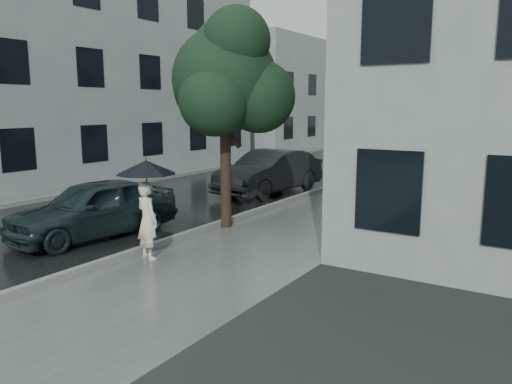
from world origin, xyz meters
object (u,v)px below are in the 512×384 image
Objects in this scene: pedestrian at (147,220)px; car_near at (94,208)px; street_tree at (227,79)px; lamp_post at (354,116)px; car_far at (270,172)px.

pedestrian is 2.40m from car_near.
street_tree is at bearing -69.42° from pedestrian.
car_near is at bearing 2.34° from pedestrian.
car_near is (-1.90, -11.83, -2.00)m from lamp_post.
lamp_post is 1.15× the size of car_near.
pedestrian is 0.34× the size of car_far.
car_near is 0.88× the size of car_far.
car_far is (-1.41, -4.38, -1.93)m from lamp_post.
car_far reaches higher than car_near.
street_tree is at bearing -65.86° from car_far.
car_far is (0.49, 7.45, 0.07)m from car_near.
car_far is (-1.61, 4.84, -3.01)m from street_tree.
street_tree is 1.33× the size of car_near.
pedestrian is at bearing -4.56° from car_near.
street_tree reaches higher than car_far.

